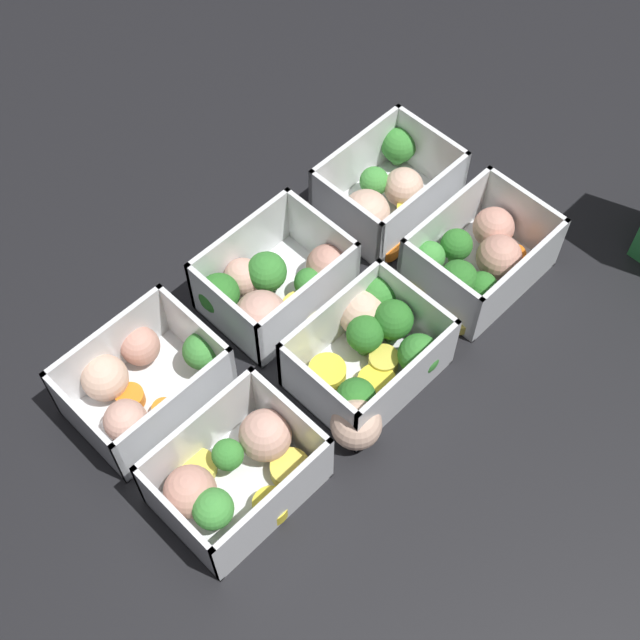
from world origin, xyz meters
TOP-DOWN VIEW (x-y plane):
  - ground_plane at (0.00, 0.00)m, footprint 4.00×4.00m
  - container_near_left at (-0.16, -0.06)m, footprint 0.14×0.11m
  - container_near_center at (0.01, -0.06)m, footprint 0.14×0.11m
  - container_near_right at (0.16, -0.07)m, footprint 0.14×0.11m
  - container_far_left at (-0.16, 0.06)m, footprint 0.14×0.10m
  - container_far_center at (-0.01, 0.06)m, footprint 0.16×0.14m
  - container_far_right at (0.16, 0.06)m, footprint 0.14×0.11m

SIDE VIEW (x-z plane):
  - ground_plane at x=0.00m, z-range 0.00..0.00m
  - container_near_right at x=0.16m, z-range -0.01..0.06m
  - container_far_right at x=0.16m, z-range -0.01..0.06m
  - container_far_left at x=-0.16m, z-range -0.01..0.06m
  - container_near_left at x=-0.16m, z-range -0.01..0.06m
  - container_near_center at x=0.01m, z-range -0.01..0.06m
  - container_far_center at x=-0.01m, z-range -0.01..0.06m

